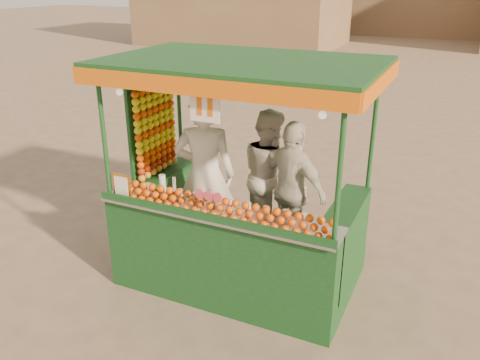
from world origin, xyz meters
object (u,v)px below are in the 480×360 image
at_px(juice_cart, 232,217).
at_px(vendor_middle, 270,175).
at_px(vendor_right, 292,189).
at_px(vendor_left, 205,175).

xyz_separation_m(juice_cart, vendor_middle, (0.17, 0.72, 0.28)).
bearing_deg(vendor_right, vendor_middle, -11.53).
xyz_separation_m(vendor_left, vendor_right, (0.93, 0.39, -0.15)).
distance_m(vendor_left, vendor_right, 1.02).
height_order(juice_cart, vendor_left, juice_cart).
bearing_deg(vendor_left, vendor_right, -178.20).
height_order(juice_cart, vendor_right, juice_cart).
distance_m(vendor_left, vendor_middle, 0.85).
distance_m(juice_cart, vendor_right, 0.77).
height_order(juice_cart, vendor_middle, juice_cart).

